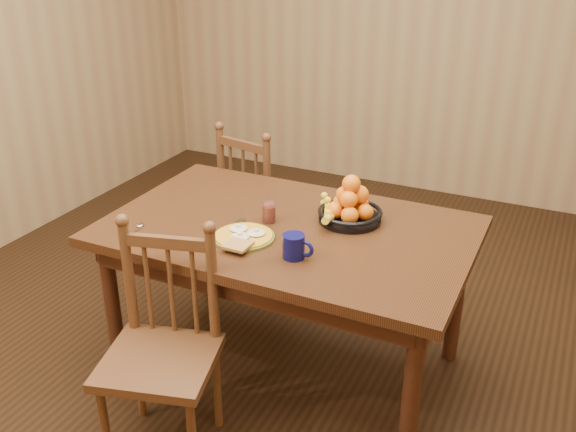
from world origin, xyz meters
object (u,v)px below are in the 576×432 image
at_px(chair_far, 260,203).
at_px(fruit_bowl, 349,207).
at_px(breakfast_plate, 244,237).
at_px(coffee_mug, 295,246).
at_px(dining_table, 288,243).
at_px(chair_near, 162,351).

height_order(chair_far, fruit_bowl, fruit_bowl).
bearing_deg(fruit_bowl, chair_far, 141.69).
height_order(breakfast_plate, coffee_mug, coffee_mug).
bearing_deg(coffee_mug, fruit_bowl, 80.24).
xyz_separation_m(chair_far, breakfast_plate, (0.44, -0.98, 0.31)).
relative_size(dining_table, chair_far, 1.74).
height_order(chair_far, coffee_mug, chair_far).
relative_size(chair_far, chair_near, 0.99).
bearing_deg(coffee_mug, dining_table, 120.69).
bearing_deg(chair_near, dining_table, 56.18).
relative_size(chair_near, coffee_mug, 6.99).
distance_m(dining_table, fruit_bowl, 0.32).
xyz_separation_m(dining_table, chair_near, (-0.23, -0.67, -0.21)).
bearing_deg(chair_far, dining_table, 137.04).
bearing_deg(dining_table, fruit_bowl, 37.77).
bearing_deg(dining_table, coffee_mug, -59.31).
xyz_separation_m(chair_far, fruit_bowl, (0.78, -0.61, 0.37)).
distance_m(chair_far, coffee_mug, 1.30).
relative_size(breakfast_plate, coffee_mug, 2.16).
distance_m(breakfast_plate, fruit_bowl, 0.50).
distance_m(breakfast_plate, coffee_mug, 0.27).
height_order(breakfast_plate, fruit_bowl, fruit_bowl).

